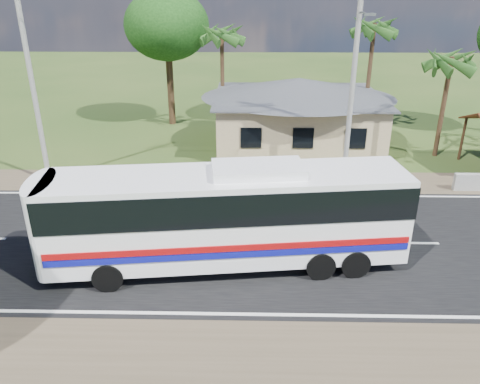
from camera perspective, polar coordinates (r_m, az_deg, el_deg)
name	(u,v)px	position (r m, az deg, el deg)	size (l,w,h in m)	color
ground	(299,242)	(19.59, 7.18, -6.10)	(120.00, 120.00, 0.00)	#264017
road	(299,242)	(19.59, 7.18, -6.08)	(120.00, 16.00, 0.03)	black
house	(297,105)	(30.86, 7.02, 10.43)	(12.40, 10.00, 5.00)	tan
utility_poles	(347,74)	(24.17, 12.90, 13.87)	(32.80, 2.22, 11.00)	#9E9E99
palm_near	(451,62)	(30.45, 24.35, 14.27)	(2.80, 2.80, 6.70)	#47301E
palm_mid	(374,28)	(33.47, 16.04, 18.62)	(2.80, 2.80, 8.20)	#47301E
palm_far	(222,35)	(33.08, -2.24, 18.57)	(2.80, 2.80, 7.70)	#47301E
tree_behind_house	(167,26)	(35.48, -8.90, 19.39)	(6.00, 6.00, 9.61)	#47301E
coach_bus	(228,210)	(16.91, -1.43, -2.24)	(13.12, 4.23, 4.00)	white
motorcycle	(332,176)	(25.36, 11.21, 1.96)	(0.61, 1.74, 0.92)	black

